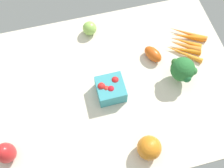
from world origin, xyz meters
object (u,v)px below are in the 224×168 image
heirloom_tomato_orange (149,148)px  broccoli_head (183,70)px  carrot_bunch (186,43)px  berry_basket (110,89)px  heirloom_tomato_green (90,28)px  bell_pepper_red (6,153)px  roma_tomato (153,54)px

heirloom_tomato_orange → broccoli_head: bearing=-130.5°
carrot_bunch → berry_basket: 40.34cm
heirloom_tomato_orange → heirloom_tomato_green: bearing=-81.2°
broccoli_head → berry_basket: broccoli_head is taller
heirloom_tomato_orange → berry_basket: bearing=-74.0°
heirloom_tomato_orange → carrot_bunch: bearing=-126.9°
bell_pepper_red → broccoli_head: broccoli_head is taller
bell_pepper_red → roma_tomato: bearing=-156.5°
roma_tomato → carrot_bunch: bearing=-107.8°
bell_pepper_red → carrot_bunch: 84.07cm
bell_pepper_red → heirloom_tomato_orange: bearing=167.7°
heirloom_tomato_green → berry_basket: berry_basket is taller
heirloom_tomato_green → broccoli_head: broccoli_head is taller
bell_pepper_red → carrot_bunch: bearing=-159.2°
bell_pepper_red → roma_tomato: bell_pepper_red is taller
heirloom_tomato_green → carrot_bunch: 42.58cm
heirloom_tomato_green → heirloom_tomato_orange: bearing=98.8°
heirloom_tomato_green → carrot_bunch: bearing=156.7°
berry_basket → broccoli_head: bearing=178.9°
bell_pepper_red → broccoli_head: 71.49cm
broccoli_head → berry_basket: bearing=-1.1°
bell_pepper_red → heirloom_tomato_orange: 49.46cm
heirloom_tomato_orange → carrot_bunch: heirloom_tomato_orange is taller
heirloom_tomato_orange → roma_tomato: 40.24cm
bell_pepper_red → carrot_bunch: (-78.54, -29.77, -3.54)cm
heirloom_tomato_orange → broccoli_head: size_ratio=0.73×
heirloom_tomato_orange → broccoli_head: (-21.59, -25.26, 2.65)cm
roma_tomato → bell_pepper_red: bearing=86.5°
carrot_bunch → broccoli_head: bearing=60.1°
carrot_bunch → broccoli_head: broccoli_head is taller
heirloom_tomato_orange → broccoli_head: 33.34cm
bell_pepper_red → heirloom_tomato_green: size_ratio=1.58×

